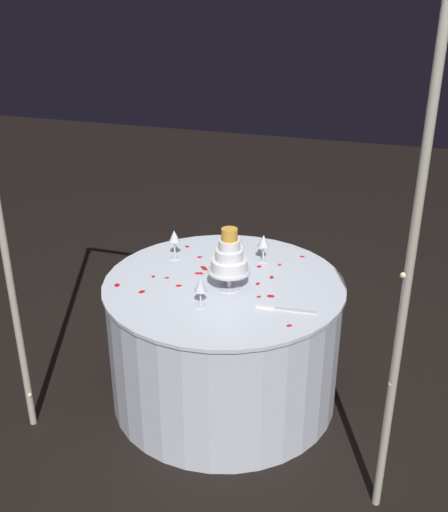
{
  "coord_description": "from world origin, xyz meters",
  "views": [
    {
      "loc": [
        -0.86,
        2.71,
        2.2
      ],
      "look_at": [
        0.0,
        0.0,
        0.87
      ],
      "focal_mm": 42.81,
      "sensor_mm": 36.0,
      "label": 1
    }
  ],
  "objects": [
    {
      "name": "rose_petal_17",
      "position": [
        -0.23,
        -0.29,
        0.72
      ],
      "size": [
        0.03,
        0.03,
        0.0
      ],
      "primitive_type": "ellipsoid",
      "rotation": [
        0.0,
        0.0,
        4.05
      ],
      "color": "red",
      "rests_on": "main_table"
    },
    {
      "name": "rose_petal_18",
      "position": [
        0.3,
        0.05,
        0.72
      ],
      "size": [
        0.03,
        0.02,
        0.0
      ],
      "primitive_type": "ellipsoid",
      "rotation": [
        0.0,
        0.0,
        3.41
      ],
      "color": "red",
      "rests_on": "main_table"
    },
    {
      "name": "ground_plane",
      "position": [
        0.0,
        0.0,
        0.0
      ],
      "size": [
        12.0,
        12.0,
        0.0
      ],
      "primitive_type": "plane",
      "color": "black"
    },
    {
      "name": "decorative_arch",
      "position": [
        0.0,
        0.55,
        1.41
      ],
      "size": [
        1.84,
        0.06,
        2.19
      ],
      "color": "#B7B29E",
      "rests_on": "ground"
    },
    {
      "name": "tiered_cake",
      "position": [
        -0.05,
        0.06,
        0.89
      ],
      "size": [
        0.22,
        0.22,
        0.33
      ],
      "color": "silver",
      "rests_on": "main_table"
    },
    {
      "name": "rose_petal_6",
      "position": [
        -0.27,
        0.08,
        0.72
      ],
      "size": [
        0.04,
        0.03,
        0.0
      ],
      "primitive_type": "ellipsoid",
      "rotation": [
        0.0,
        0.0,
        3.27
      ],
      "color": "red",
      "rests_on": "main_table"
    },
    {
      "name": "rose_petal_14",
      "position": [
        -0.23,
        -0.13,
        0.72
      ],
      "size": [
        0.03,
        0.03,
        0.0
      ],
      "primitive_type": "ellipsoid",
      "rotation": [
        0.0,
        0.0,
        4.86
      ],
      "color": "red",
      "rests_on": "main_table"
    },
    {
      "name": "rose_petal_13",
      "position": [
        0.52,
        0.2,
        0.72
      ],
      "size": [
        0.04,
        0.05,
        0.0
      ],
      "primitive_type": "ellipsoid",
      "rotation": [
        0.0,
        0.0,
        1.96
      ],
      "color": "red",
      "rests_on": "main_table"
    },
    {
      "name": "rose_petal_8",
      "position": [
        -0.42,
        0.33,
        0.72
      ],
      "size": [
        0.03,
        0.03,
        0.0
      ],
      "primitive_type": "ellipsoid",
      "rotation": [
        0.0,
        0.0,
        3.78
      ],
      "color": "red",
      "rests_on": "main_table"
    },
    {
      "name": "main_table",
      "position": [
        0.0,
        0.0,
        0.36
      ],
      "size": [
        1.27,
        1.27,
        0.72
      ],
      "color": "silver",
      "rests_on": "ground"
    },
    {
      "name": "rose_petal_1",
      "position": [
        -0.21,
        0.1,
        0.72
      ],
      "size": [
        0.03,
        0.03,
        0.0
      ],
      "primitive_type": "ellipsoid",
      "rotation": [
        0.0,
        0.0,
        0.63
      ],
      "color": "red",
      "rests_on": "main_table"
    },
    {
      "name": "wine_glass_3",
      "position": [
        0.03,
        0.28,
        0.83
      ],
      "size": [
        0.06,
        0.06,
        0.15
      ],
      "color": "silver",
      "rests_on": "main_table"
    },
    {
      "name": "cake_knife",
      "position": [
        -0.36,
        0.19,
        0.72
      ],
      "size": [
        0.3,
        0.05,
        0.01
      ],
      "color": "silver",
      "rests_on": "main_table"
    },
    {
      "name": "wine_glass_1",
      "position": [
        -0.01,
        -0.23,
        0.85
      ],
      "size": [
        0.07,
        0.07,
        0.18
      ],
      "color": "silver",
      "rests_on": "main_table"
    },
    {
      "name": "wine_glass_0",
      "position": [
        0.35,
        -0.2,
        0.85
      ],
      "size": [
        0.06,
        0.06,
        0.17
      ],
      "color": "silver",
      "rests_on": "main_table"
    },
    {
      "name": "rose_petal_10",
      "position": [
        0.22,
        -0.25,
        0.72
      ],
      "size": [
        0.04,
        0.03,
        0.0
      ],
      "primitive_type": "ellipsoid",
      "rotation": [
        0.0,
        0.0,
        3.61
      ],
      "color": "red",
      "rests_on": "main_table"
    },
    {
      "name": "rose_petal_5",
      "position": [
        0.17,
        -0.05,
        0.72
      ],
      "size": [
        0.04,
        0.03,
        0.0
      ],
      "primitive_type": "ellipsoid",
      "rotation": [
        0.0,
        0.0,
        0.18
      ],
      "color": "red",
      "rests_on": "main_table"
    },
    {
      "name": "rose_petal_7",
      "position": [
        0.38,
        0.05,
        0.72
      ],
      "size": [
        0.03,
        0.03,
        0.0
      ],
      "primitive_type": "ellipsoid",
      "rotation": [
        0.0,
        0.0,
        2.01
      ],
      "color": "red",
      "rests_on": "main_table"
    },
    {
      "name": "wine_glass_2",
      "position": [
        -0.13,
        -0.31,
        0.84
      ],
      "size": [
        0.06,
        0.06,
        0.16
      ],
      "color": "silver",
      "rests_on": "main_table"
    },
    {
      "name": "rose_petal_2",
      "position": [
        0.16,
        -0.13,
        0.72
      ],
      "size": [
        0.04,
        0.04,
        0.0
      ],
      "primitive_type": "ellipsoid",
      "rotation": [
        0.0,
        0.0,
        5.91
      ],
      "color": "red",
      "rests_on": "main_table"
    },
    {
      "name": "rose_petal_4",
      "position": [
        0.21,
        0.11,
        0.72
      ],
      "size": [
        0.04,
        0.03,
        0.0
      ],
      "primitive_type": "ellipsoid",
      "rotation": [
        0.0,
        0.0,
        0.38
      ],
      "color": "red",
      "rests_on": "main_table"
    },
    {
      "name": "rose_petal_16",
      "position": [
        0.35,
        -0.37,
        0.72
      ],
      "size": [
        0.04,
        0.04,
        0.0
      ],
      "primitive_type": "ellipsoid",
      "rotation": [
        0.0,
        0.0,
        2.53
      ],
      "color": "red",
      "rests_on": "main_table"
    },
    {
      "name": "rose_petal_9",
      "position": [
        -0.13,
        -0.23,
        0.72
      ],
      "size": [
        0.03,
        0.04,
        0.0
      ],
      "primitive_type": "ellipsoid",
      "rotation": [
        0.0,
        0.0,
        4.31
      ],
      "color": "red",
      "rests_on": "main_table"
    },
    {
      "name": "rose_petal_0",
      "position": [
        0.15,
        -0.06,
        0.72
      ],
      "size": [
        0.04,
        0.03,
        0.0
      ],
      "primitive_type": "ellipsoid",
      "rotation": [
        0.0,
        0.0,
        6.01
      ],
      "color": "red",
      "rests_on": "main_table"
    },
    {
      "name": "rose_petal_3",
      "position": [
        -0.17,
        -0.03,
        0.72
      ],
      "size": [
        0.02,
        0.03,
        0.0
      ],
      "primitive_type": "ellipsoid",
      "rotation": [
        0.0,
        0.0,
        4.67
      ],
      "color": "red",
      "rests_on": "main_table"
    },
    {
      "name": "rose_petal_15",
      "position": [
        -0.33,
        -0.43,
        0.72
      ],
      "size": [
        0.03,
        0.02,
        0.0
      ],
      "primitive_type": "ellipsoid",
      "rotation": [
        0.0,
        0.0,
        0.22
      ],
      "color": "red",
      "rests_on": "main_table"
    },
    {
      "name": "rose_petal_11",
      "position": [
        0.37,
        0.23,
        0.72
      ],
      "size": [
        0.04,
        0.04,
        0.0
      ],
      "primitive_type": "ellipsoid",
      "rotation": [
        0.0,
        0.0,
        1.23
      ],
      "color": "red",
      "rests_on": "main_table"
    },
    {
      "name": "rose_petal_12",
      "position": [
        0.15,
        -0.11,
        0.72
      ],
      "size": [
        0.05,
        0.04,
        0.0
      ],
      "primitive_type": "ellipsoid",
      "rotation": [
        0.0,
        0.0,
        5.81
      ],
      "color": "red",
      "rests_on": "main_table"
    }
  ]
}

